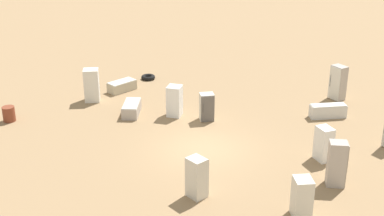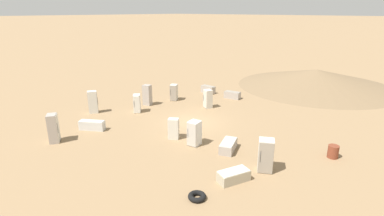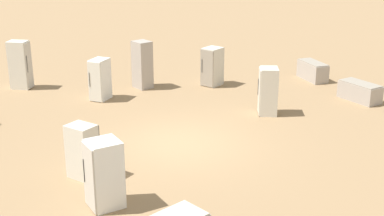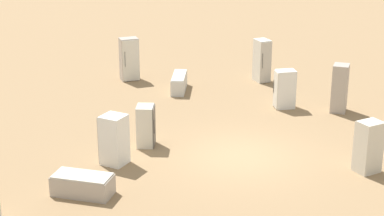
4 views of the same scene
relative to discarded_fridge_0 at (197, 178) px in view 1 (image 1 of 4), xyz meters
The scene contains 14 objects.
ground_plane 4.10m from the discarded_fridge_0, 159.65° to the right, with size 1000.00×1000.00×0.00m, color #937551.
discarded_fridge_0 is the anchor object (origin of this frame).
discarded_fridge_1 12.17m from the discarded_fridge_0, 134.46° to the right, with size 1.80×1.29×0.59m.
discarded_fridge_2 7.26m from the discarded_fridge_0, 159.36° to the right, with size 0.88×0.90×1.42m.
discarded_fridge_3 10.18m from the discarded_fridge_0, 163.09° to the left, with size 1.48×1.86×0.70m.
discarded_fridge_4 11.38m from the discarded_fridge_0, 124.87° to the right, with size 1.04×1.05×1.84m.
discarded_fridge_5 3.97m from the discarded_fridge_0, 95.36° to the left, with size 0.99×0.93×1.55m.
discarded_fridge_6 6.24m from the discarded_fridge_0, 143.40° to the left, with size 0.92×0.94×1.54m.
discarded_fridge_7 12.84m from the discarded_fridge_0, 167.10° to the left, with size 0.93×0.99×1.93m.
discarded_fridge_10 8.68m from the discarded_fridge_0, 132.24° to the right, with size 1.88×1.37×0.62m.
discarded_fridge_11 5.59m from the discarded_fridge_0, 123.80° to the left, with size 0.77×0.87×1.89m.
discarded_fridge_12 7.88m from the discarded_fridge_0, 147.05° to the right, with size 0.86×0.81×1.62m.
scrap_tire 13.74m from the discarded_fridge_0, 142.77° to the right, with size 0.86×0.86×0.25m.
rusty_barrel 11.83m from the discarded_fridge_0, 101.84° to the right, with size 0.62×0.62×0.77m.
Camera 1 is at (19.85, 8.71, 11.09)m, focal length 50.00 mm.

